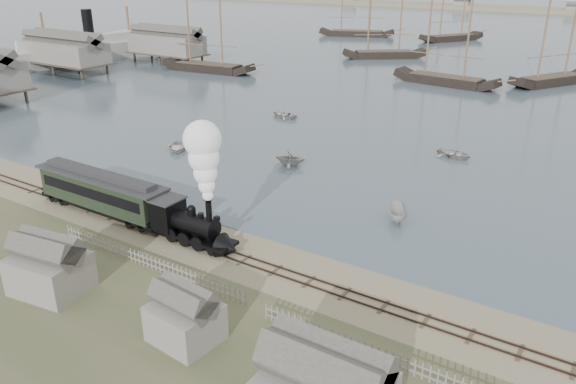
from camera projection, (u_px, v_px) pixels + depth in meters
The scene contains 23 objects.
ground at pixel (269, 253), 45.72m from camera, with size 600.00×600.00×0.00m, color #9B906E.
harbor_water at pixel (574, 34), 177.59m from camera, with size 600.00×336.00×0.06m, color #40525B.
rail_track at pixel (254, 263), 44.15m from camera, with size 120.00×1.80×0.16m.
picket_fence_west at pixel (149, 268), 43.54m from camera, with size 19.00×0.10×1.20m, color slate, non-canonical shape.
picket_fence_east at pixel (369, 359), 33.65m from camera, with size 15.00×0.10×1.20m, color slate, non-canonical shape.
shed_left at pixel (53, 290), 40.63m from camera, with size 5.00×4.00×4.10m, color slate, non-canonical shape.
shed_mid at pixel (187, 339), 35.41m from camera, with size 4.00×3.50×3.60m, color slate, non-canonical shape.
western_wharf at pixel (71, 56), 113.20m from camera, with size 36.00×56.00×8.00m, color slate, non-canonical shape.
locomotive at pixel (200, 194), 44.94m from camera, with size 8.36×3.12×10.42m.
passenger_coach at pixel (101, 191), 52.02m from camera, with size 15.11×2.91×3.67m.
beached_dinghy at pixel (123, 203), 54.31m from camera, with size 3.36×2.40×0.70m, color beige.
steamship at pixel (89, 35), 130.86m from camera, with size 52.38×8.73×11.46m, color beige, non-canonical shape.
rowboat_0 at pixel (177, 147), 70.00m from camera, with size 4.31×3.08×0.89m, color beige.
rowboat_1 at pixel (290, 158), 64.67m from camera, with size 3.44×2.97×1.81m, color beige.
rowboat_2 at pixel (396, 214), 51.08m from camera, with size 3.59×1.35×1.38m, color beige.
rowboat_3 at pixel (454, 154), 67.52m from camera, with size 4.20×3.00×0.87m, color beige.
rowboat_6 at pixel (284, 114), 84.61m from camera, with size 4.37×3.12×0.90m, color beige.
schooner_0 at pixel (206, 23), 115.17m from camera, with size 20.86×4.81×20.00m, color black, non-canonical shape.
schooner_1 at pixel (387, 15), 131.38m from camera, with size 19.77×4.56×20.00m, color black, non-canonical shape.
schooner_2 at pixel (451, 30), 102.74m from camera, with size 20.16×4.65×20.00m, color black, non-canonical shape.
schooner_3 at pixel (561, 30), 102.73m from camera, with size 19.34×4.46×20.00m, color black, non-canonical shape.
schooner_6 at pixel (358, 2), 169.47m from camera, with size 22.77×5.25×20.00m, color black, non-canonical shape.
schooner_7 at pixel (455, 5), 159.58m from camera, with size 20.40×4.71×20.00m, color black, non-canonical shape.
Camera 1 is at (23.15, -32.99, 22.21)m, focal length 35.00 mm.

